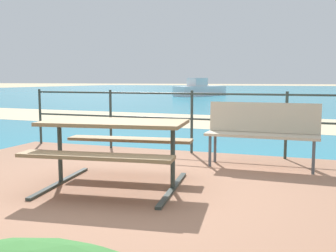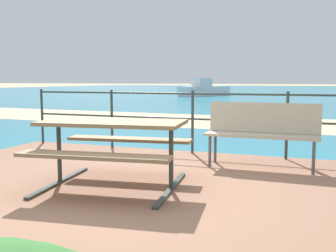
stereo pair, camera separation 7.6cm
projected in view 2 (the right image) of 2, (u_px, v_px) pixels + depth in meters
ground_plane at (126, 198)px, 4.23m from camera, size 240.00×240.00×0.00m
patio_paving at (126, 195)px, 4.23m from camera, size 6.40×5.20×0.06m
sea_water at (296, 92)px, 41.52m from camera, size 90.00×90.00×0.01m
beach_strip at (246, 123)px, 11.62m from camera, size 54.13×6.54×0.01m
picnic_table at (113, 136)px, 4.40m from camera, size 1.72×1.57×0.74m
park_bench at (262, 128)px, 5.41m from camera, size 1.51×0.43×0.88m
railing_fence at (193, 113)px, 6.43m from camera, size 5.94×0.04×1.02m
boat_near at (205, 90)px, 31.36m from camera, size 3.27×5.46×1.40m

